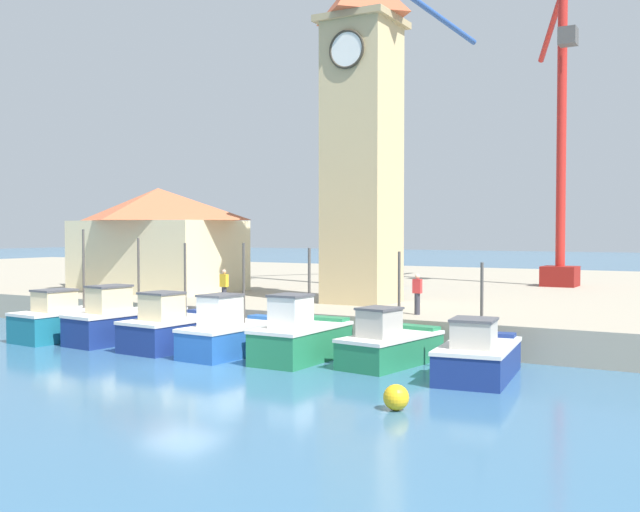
% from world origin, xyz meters
% --- Properties ---
extents(ground_plane, '(300.00, 300.00, 0.00)m').
position_xyz_m(ground_plane, '(0.00, 0.00, 0.00)').
color(ground_plane, '#386689').
extents(quay_wharf, '(120.00, 40.00, 1.26)m').
position_xyz_m(quay_wharf, '(0.00, 26.52, 0.63)').
color(quay_wharf, '#9E937F').
rests_on(quay_wharf, ground).
extents(fishing_boat_far_left, '(2.44, 5.15, 4.64)m').
position_xyz_m(fishing_boat_far_left, '(-8.59, 3.03, 0.77)').
color(fishing_boat_far_left, '#196B7F').
rests_on(fishing_boat_far_left, ground).
extents(fishing_boat_left_outer, '(2.37, 5.39, 4.28)m').
position_xyz_m(fishing_boat_left_outer, '(-6.00, 3.57, 0.81)').
color(fishing_boat_left_outer, navy).
rests_on(fishing_boat_left_outer, ground).
extents(fishing_boat_left_inner, '(2.47, 4.45, 4.10)m').
position_xyz_m(fishing_boat_left_inner, '(-2.91, 3.05, 0.77)').
color(fishing_boat_left_inner, navy).
rests_on(fishing_boat_left_inner, ground).
extents(fishing_boat_mid_left, '(2.16, 4.66, 4.13)m').
position_xyz_m(fishing_boat_mid_left, '(-0.09, 2.98, 0.76)').
color(fishing_boat_mid_left, '#2356A8').
rests_on(fishing_boat_mid_left, ground).
extents(fishing_boat_center, '(2.08, 4.24, 3.96)m').
position_xyz_m(fishing_boat_center, '(2.71, 3.17, 0.81)').
color(fishing_boat_center, '#237A4C').
rests_on(fishing_boat_center, ground).
extents(fishing_boat_mid_right, '(2.48, 4.42, 3.86)m').
position_xyz_m(fishing_boat_mid_right, '(5.80, 3.93, 0.69)').
color(fishing_boat_mid_right, '#237A4C').
rests_on(fishing_boat_mid_right, ground).
extents(fishing_boat_right_inner, '(2.58, 4.52, 3.58)m').
position_xyz_m(fishing_boat_right_inner, '(9.12, 3.19, 0.67)').
color(fishing_boat_right_inner, navy).
rests_on(fishing_boat_right_inner, ground).
extents(clock_tower, '(3.43, 3.43, 16.99)m').
position_xyz_m(clock_tower, '(0.95, 11.61, 9.35)').
color(clock_tower, tan).
rests_on(clock_tower, quay_wharf).
extents(warehouse_left, '(8.89, 6.02, 5.69)m').
position_xyz_m(warehouse_left, '(-12.01, 12.38, 4.17)').
color(warehouse_left, beige).
rests_on(warehouse_left, quay_wharf).
extents(port_crane_near, '(4.01, 10.19, 18.26)m').
position_xyz_m(port_crane_near, '(-2.03, 20.72, 8.59)').
color(port_crane_near, navy).
rests_on(port_crane_near, quay_wharf).
extents(port_crane_far, '(3.67, 6.88, 17.73)m').
position_xyz_m(port_crane_far, '(6.72, 26.75, 7.83)').
color(port_crane_far, maroon).
rests_on(port_crane_far, quay_wharf).
extents(mooring_buoy, '(0.67, 0.67, 0.67)m').
position_xyz_m(mooring_buoy, '(8.59, -1.92, 0.33)').
color(mooring_buoy, gold).
rests_on(mooring_buoy, ground).
extents(dock_worker_near_tower, '(0.34, 0.22, 1.62)m').
position_xyz_m(dock_worker_near_tower, '(-3.66, 7.23, 2.10)').
color(dock_worker_near_tower, '#33333D').
rests_on(dock_worker_near_tower, quay_wharf).
extents(dock_worker_along_quay, '(0.34, 0.22, 1.62)m').
position_xyz_m(dock_worker_along_quay, '(5.05, 8.27, 2.10)').
color(dock_worker_along_quay, '#33333D').
rests_on(dock_worker_along_quay, quay_wharf).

